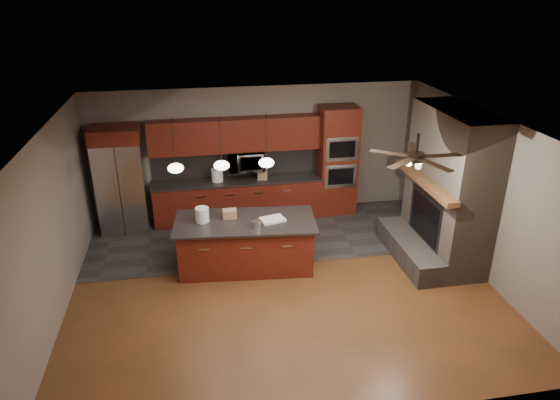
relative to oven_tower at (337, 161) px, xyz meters
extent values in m
plane|color=brown|center=(-1.70, -2.69, -1.19)|extent=(7.00, 7.00, 0.00)
cube|color=white|center=(-1.70, -2.69, 1.61)|extent=(7.00, 6.00, 0.02)
cube|color=#70665A|center=(-1.70, 0.31, 0.21)|extent=(7.00, 0.02, 2.80)
cube|color=#70665A|center=(1.80, -2.69, 0.21)|extent=(0.02, 6.00, 2.80)
cube|color=#70665A|center=(-5.20, -2.69, 0.21)|extent=(0.02, 6.00, 2.80)
cube|color=#34312F|center=(-1.70, -0.89, -1.19)|extent=(7.00, 2.40, 0.01)
cube|color=brown|center=(1.40, -2.29, 0.21)|extent=(0.80, 2.00, 2.80)
cube|color=#504742|center=(0.75, -2.29, -0.99)|extent=(0.50, 2.00, 0.40)
cube|color=#2D2D30|center=(1.02, -2.29, -0.37)|extent=(0.05, 1.20, 0.95)
cube|color=black|center=(1.00, -2.29, -0.37)|extent=(0.02, 1.00, 0.75)
cube|color=brown|center=(0.90, -2.29, 0.36)|extent=(0.22, 2.10, 0.10)
cube|color=maroon|center=(-2.18, 0.01, -0.76)|extent=(3.55, 0.60, 0.86)
cube|color=black|center=(-2.18, 0.01, -0.31)|extent=(3.59, 0.64, 0.04)
cube|color=black|center=(-2.18, 0.29, 0.01)|extent=(3.55, 0.03, 0.60)
cube|color=maroon|center=(-2.18, 0.13, 0.66)|extent=(3.55, 0.35, 0.70)
cube|color=maroon|center=(0.00, 0.01, 0.00)|extent=(0.80, 0.60, 2.38)
cube|color=silver|center=(0.00, -0.30, -0.24)|extent=(0.70, 0.03, 0.52)
cube|color=black|center=(0.00, -0.32, -0.24)|extent=(0.55, 0.02, 0.35)
cube|color=silver|center=(0.00, -0.30, 0.36)|extent=(0.70, 0.03, 0.52)
cube|color=black|center=(0.00, -0.32, 0.36)|extent=(0.55, 0.02, 0.35)
imported|color=silver|center=(-1.98, 0.06, 0.11)|extent=(0.73, 0.41, 0.50)
cube|color=silver|center=(-4.53, -0.07, -0.25)|extent=(0.94, 0.72, 1.89)
cube|color=#2D2D30|center=(-4.53, -0.44, -0.25)|extent=(0.02, 0.02, 1.87)
cube|color=silver|center=(-4.63, -0.45, -0.19)|extent=(0.03, 0.03, 0.94)
cube|color=silver|center=(-4.43, -0.45, -0.19)|extent=(0.03, 0.03, 0.94)
cube|color=maroon|center=(-4.53, -0.08, 0.85)|extent=(0.94, 0.72, 0.30)
cube|color=maroon|center=(-2.24, -2.02, -0.75)|extent=(2.40, 1.19, 0.88)
cube|color=black|center=(-2.24, -2.02, -0.29)|extent=(2.56, 1.35, 0.04)
cylinder|color=silver|center=(-2.98, -1.91, -0.14)|extent=(0.24, 0.24, 0.26)
cylinder|color=#A4A5A9|center=(-2.08, -2.29, -0.22)|extent=(0.22, 0.22, 0.11)
cube|color=white|center=(-1.77, -2.09, -0.25)|extent=(0.47, 0.38, 0.04)
cube|color=#98704E|center=(-2.50, -1.85, -0.19)|extent=(0.24, 0.18, 0.15)
cylinder|color=white|center=(-2.60, 0.01, -0.15)|extent=(0.30, 0.30, 0.27)
cube|color=#AD7B59|center=(-1.64, -0.04, -0.18)|extent=(0.23, 0.20, 0.22)
cylinder|color=black|center=(-3.35, -1.99, 1.22)|extent=(0.01, 0.01, 0.78)
ellipsoid|color=white|center=(-3.35, -1.99, 0.77)|extent=(0.26, 0.26, 0.16)
cylinder|color=black|center=(-2.60, -1.99, 1.22)|extent=(0.01, 0.01, 0.78)
ellipsoid|color=white|center=(-2.60, -1.99, 0.77)|extent=(0.26, 0.26, 0.16)
cylinder|color=black|center=(-1.85, -1.99, 1.22)|extent=(0.01, 0.01, 0.78)
ellipsoid|color=white|center=(-1.85, -1.99, 0.77)|extent=(0.26, 0.26, 0.16)
cylinder|color=black|center=(0.10, -3.49, 1.46)|extent=(0.04, 0.04, 0.30)
cylinder|color=black|center=(0.10, -3.49, 1.26)|extent=(0.24, 0.24, 0.12)
cube|color=#312013|center=(0.48, -3.49, 1.26)|extent=(0.60, 0.12, 0.01)
cube|color=#312013|center=(0.22, -3.13, 1.26)|extent=(0.30, 0.61, 0.01)
cube|color=#312013|center=(-0.21, -3.27, 1.26)|extent=(0.56, 0.45, 0.01)
cube|color=#312013|center=(-0.21, -3.72, 1.26)|extent=(0.56, 0.45, 0.01)
cube|color=#312013|center=(0.22, -3.85, 1.26)|extent=(0.30, 0.61, 0.01)
camera|label=1|loc=(-3.02, -9.83, 3.58)|focal=32.00mm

